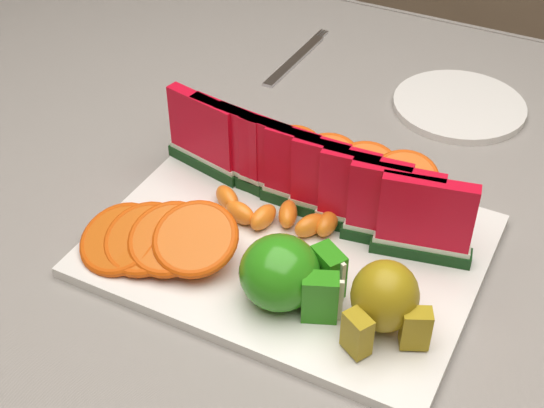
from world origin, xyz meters
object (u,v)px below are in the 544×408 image
at_px(platter, 290,245).
at_px(pear_cluster, 385,300).
at_px(fork, 297,58).
at_px(side_plate, 459,106).
at_px(apple_cluster, 287,275).

distance_m(platter, pear_cluster, 0.16).
bearing_deg(fork, side_plate, -5.33).
xyz_separation_m(pear_cluster, fork, (-0.31, 0.46, -0.05)).
xyz_separation_m(apple_cluster, side_plate, (0.05, 0.44, -0.04)).
xyz_separation_m(apple_cluster, pear_cluster, (0.10, 0.01, 0.01)).
xyz_separation_m(platter, fork, (-0.18, 0.38, -0.00)).
bearing_deg(platter, pear_cluster, -28.17).
relative_size(platter, pear_cluster, 4.38).
distance_m(apple_cluster, fork, 0.51).
xyz_separation_m(platter, pear_cluster, (0.13, -0.07, 0.04)).
bearing_deg(side_plate, apple_cluster, -96.18).
bearing_deg(side_plate, fork, 174.67).
bearing_deg(platter, side_plate, 77.24).
bearing_deg(platter, apple_cluster, -65.80).
distance_m(platter, side_plate, 0.37).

